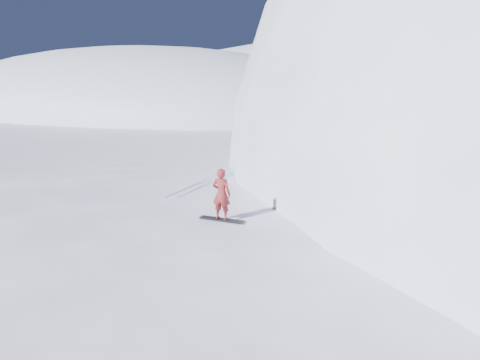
# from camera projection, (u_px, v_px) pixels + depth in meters

# --- Properties ---
(ground) EXTENTS (400.00, 400.00, 0.00)m
(ground) POSITION_uv_depth(u_px,v_px,m) (105.00, 285.00, 14.36)
(ground) COLOR white
(ground) RESTS_ON ground
(near_ridge) EXTENTS (36.00, 28.00, 4.80)m
(near_ridge) POSITION_uv_depth(u_px,v_px,m) (187.00, 262.00, 16.18)
(near_ridge) COLOR white
(near_ridge) RESTS_ON ground
(far_ridge_a) EXTENTS (120.00, 70.00, 28.00)m
(far_ridge_a) POSITION_uv_depth(u_px,v_px,m) (127.00, 108.00, 101.40)
(far_ridge_a) COLOR white
(far_ridge_a) RESTS_ON ground
(far_ridge_c) EXTENTS (140.00, 90.00, 36.00)m
(far_ridge_c) POSITION_uv_depth(u_px,v_px,m) (331.00, 103.00, 124.22)
(far_ridge_c) COLOR white
(far_ridge_c) RESTS_ON ground
(wind_bumps) EXTENTS (16.00, 14.40, 1.00)m
(wind_bumps) POSITION_uv_depth(u_px,v_px,m) (142.00, 260.00, 16.36)
(wind_bumps) COLOR white
(wind_bumps) RESTS_ON ground
(snowboard) EXTENTS (1.51, 0.61, 0.02)m
(snowboard) POSITION_uv_depth(u_px,v_px,m) (222.00, 219.00, 13.51)
(snowboard) COLOR black
(snowboard) RESTS_ON near_ridge
(snowboarder) EXTENTS (0.67, 0.52, 1.64)m
(snowboarder) POSITION_uv_depth(u_px,v_px,m) (221.00, 194.00, 13.32)
(snowboarder) COLOR maroon
(snowboarder) RESTS_ON snowboard
(vapor_plume) EXTENTS (10.95, 8.76, 7.66)m
(vapor_plume) POSITION_uv_depth(u_px,v_px,m) (84.00, 121.00, 71.48)
(vapor_plume) COLOR white
(vapor_plume) RESTS_ON ground
(board_tracks) EXTENTS (1.77, 5.88, 0.04)m
(board_tracks) POSITION_uv_depth(u_px,v_px,m) (206.00, 181.00, 18.59)
(board_tracks) COLOR silver
(board_tracks) RESTS_ON ground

